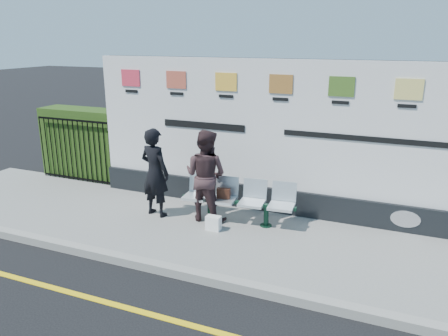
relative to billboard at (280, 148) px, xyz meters
name	(u,v)px	position (x,y,z in m)	size (l,w,h in m)	color
ground	(159,317)	(-0.50, -3.85, -1.42)	(80.00, 80.00, 0.00)	black
pavement	(230,236)	(-0.50, -1.35, -1.36)	(14.00, 3.00, 0.12)	gray
kerb	(193,275)	(-0.50, -2.85, -1.35)	(14.00, 0.18, 0.14)	gray
yellow_line	(159,317)	(-0.50, -3.85, -1.42)	(14.00, 0.10, 0.01)	yellow
billboard	(280,148)	(0.00, 0.00, 0.00)	(8.00, 0.30, 3.00)	black
hedge	(87,143)	(-5.08, 0.45, -0.45)	(2.35, 0.70, 1.70)	#284414
railing	(75,150)	(-5.08, 0.00, -0.53)	(2.05, 0.06, 1.54)	black
bench	(237,211)	(-0.54, -0.87, -1.07)	(2.12, 0.55, 0.45)	silver
woman_left	(155,172)	(-2.16, -1.12, -0.43)	(0.64, 0.42, 1.75)	black
woman_right	(206,175)	(-1.16, -0.94, -0.42)	(0.86, 0.67, 1.76)	#372325
handbag_brown	(224,193)	(-0.81, -0.89, -0.75)	(0.25, 0.11, 0.20)	black
carrier_bag_white	(213,223)	(-0.82, -1.36, -1.17)	(0.27, 0.16, 0.27)	white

